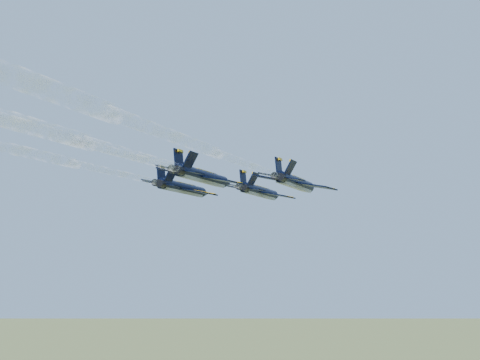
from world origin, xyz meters
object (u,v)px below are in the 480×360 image
at_px(jet_slot, 203,177).
at_px(jet_lead, 260,192).
at_px(jet_left, 183,188).
at_px(jet_right, 296,183).

bearing_deg(jet_slot, jet_lead, 89.41).
height_order(jet_lead, jet_left, same).
xyz_separation_m(jet_left, jet_right, (18.46, 0.27, 0.00)).
bearing_deg(jet_lead, jet_right, -43.34).
relative_size(jet_lead, jet_slot, 1.00).
bearing_deg(jet_lead, jet_left, -134.79).
height_order(jet_left, jet_slot, same).
height_order(jet_right, jet_slot, same).
relative_size(jet_right, jet_slot, 1.00).
distance_m(jet_lead, jet_right, 12.62).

